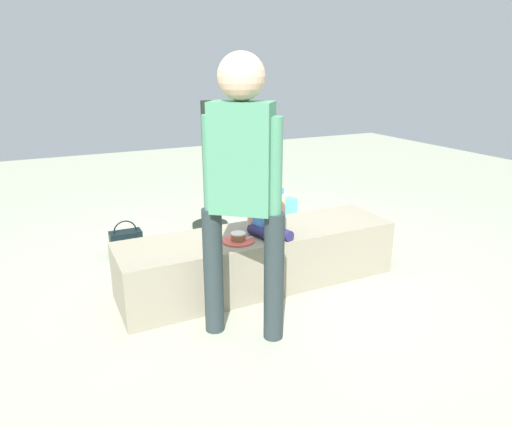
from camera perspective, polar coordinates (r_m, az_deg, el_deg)
ground_plane at (r=3.47m, az=0.44°, el=-8.74°), size 12.00×12.00×0.00m
concrete_ledge at (r=3.38m, az=0.45°, el=-5.62°), size 2.05×0.54×0.41m
child_seated at (r=3.22m, az=1.42°, el=1.12°), size 0.28×0.34×0.48m
adult_standing at (r=2.50m, az=-1.74°, el=4.66°), size 0.40×0.36×1.64m
cake_plate at (r=3.12m, az=-2.23°, el=-3.17°), size 0.22×0.22×0.07m
gift_bag at (r=4.45m, az=3.50°, el=-0.21°), size 0.25×0.09×0.38m
railing_post at (r=4.51m, az=-5.93°, el=4.10°), size 0.36×0.36×1.25m
water_bottle_near_gift at (r=3.99m, az=0.44°, el=-3.58°), size 0.07×0.07×0.20m
party_cup_red at (r=4.43m, az=6.42°, el=-2.07°), size 0.09×0.09×0.09m
cake_box_white at (r=3.73m, az=-9.42°, el=-6.02°), size 0.38×0.35×0.12m
handbag_black_leather at (r=4.07m, az=-15.94°, el=-3.52°), size 0.26×0.13×0.31m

